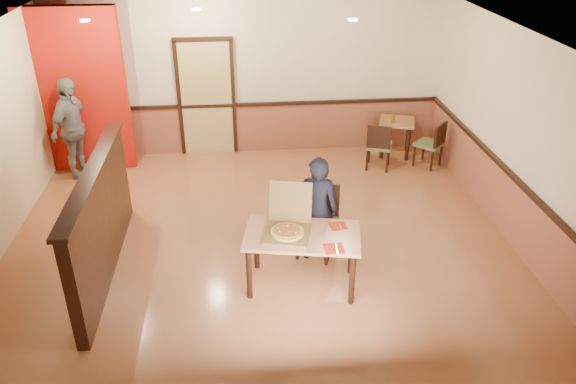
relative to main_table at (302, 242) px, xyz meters
name	(u,v)px	position (x,y,z in m)	size (l,w,h in m)	color
floor	(262,252)	(-0.46, 0.75, -0.63)	(7.00, 7.00, 0.00)	#AF6A44
ceiling	(257,46)	(-0.46, 0.75, 2.17)	(7.00, 7.00, 0.00)	black
wall_back	(250,78)	(-0.46, 4.25, 0.77)	(7.00, 7.00, 0.00)	#F9E5C3
wall_right	(529,148)	(3.04, 0.75, 0.77)	(7.00, 7.00, 0.00)	#F9E5C3
wainscot_back	(252,128)	(-0.46, 4.22, -0.18)	(7.00, 0.04, 0.90)	#93513B
chair_rail_back	(251,104)	(-0.46, 4.20, 0.29)	(7.00, 0.06, 0.06)	black
wainscot_right	(513,212)	(3.01, 0.75, -0.18)	(0.04, 7.00, 0.90)	#93513B
chair_rail_right	(518,181)	(2.99, 0.75, 0.29)	(0.06, 7.00, 0.06)	black
back_door	(207,99)	(-1.26, 4.21, 0.42)	(0.90, 0.06, 2.10)	tan
booth_partition	(101,220)	(-2.46, 0.55, 0.11)	(0.20, 3.10, 1.44)	black
red_accent_panel	(78,91)	(-3.36, 3.75, 0.77)	(1.60, 0.20, 2.78)	#B3160C
spot_a	(85,20)	(-2.76, 2.55, 2.15)	(0.14, 0.14, 0.02)	#FFF2B2
spot_b	(197,9)	(-1.26, 3.25, 2.15)	(0.14, 0.14, 0.02)	#FFF2B2
spot_c	(353,20)	(0.94, 2.25, 2.15)	(0.14, 0.14, 0.02)	#FFF2B2
main_table	(302,242)	(0.00, 0.00, 0.00)	(1.50, 1.02, 0.74)	#AF7549
diner_chair	(319,217)	(0.30, 0.72, -0.09)	(0.65, 0.65, 0.98)	#5C6C3F
side_chair_left	(379,144)	(1.72, 3.19, -0.16)	(0.54, 0.54, 0.86)	#5C6C3F
side_chair_right	(432,143)	(2.68, 3.21, -0.17)	(0.59, 0.59, 0.84)	#5C6C3F
side_table	(396,129)	(2.19, 3.80, -0.13)	(0.77, 0.77, 0.66)	#AF7549
diner	(317,209)	(0.26, 0.57, 0.11)	(0.54, 0.35, 1.47)	black
passerby	(73,129)	(-3.46, 3.39, 0.24)	(1.02, 0.42, 1.74)	gray
pizza_box	(288,228)	(-0.17, 0.04, 0.18)	(0.65, 0.72, 0.55)	brown
pizza	(287,232)	(-0.19, -0.02, 0.16)	(0.40, 0.40, 0.03)	gold
napkin_near	(334,249)	(0.32, -0.34, 0.11)	(0.23, 0.23, 0.01)	red
napkin_far	(338,226)	(0.45, 0.14, 0.11)	(0.22, 0.22, 0.01)	red
condiment	(393,119)	(2.09, 3.71, 0.11)	(0.06, 0.06, 0.15)	brown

